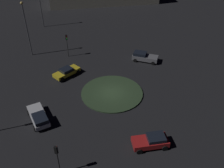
% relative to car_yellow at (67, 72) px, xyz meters
% --- Properties ---
extents(ground_plane, '(115.34, 115.34, 0.00)m').
position_rel_car_yellow_xyz_m(ground_plane, '(-8.19, 2.75, -0.71)').
color(ground_plane, black).
extents(roundabout_island, '(8.93, 8.93, 0.18)m').
position_rel_car_yellow_xyz_m(roundabout_island, '(-8.19, 2.75, -0.62)').
color(roundabout_island, '#2D4228').
rests_on(roundabout_island, ground_plane).
extents(car_yellow, '(3.63, 4.65, 1.36)m').
position_rel_car_yellow_xyz_m(car_yellow, '(0.00, 0.00, 0.00)').
color(car_yellow, gold).
rests_on(car_yellow, ground_plane).
extents(car_silver, '(4.44, 4.55, 1.41)m').
position_rel_car_yellow_xyz_m(car_silver, '(-0.82, 10.66, 0.03)').
color(car_silver, silver).
rests_on(car_silver, ground_plane).
extents(car_grey, '(4.50, 2.32, 1.57)m').
position_rel_car_yellow_xyz_m(car_grey, '(-11.25, -7.94, 0.09)').
color(car_grey, slate).
rests_on(car_grey, ground_plane).
extents(car_red, '(4.35, 3.24, 1.44)m').
position_rel_car_yellow_xyz_m(car_red, '(-14.86, 11.13, 0.05)').
color(car_red, red).
rests_on(car_red, ground_plane).
extents(traffic_light_north, '(0.32, 0.37, 3.86)m').
position_rel_car_yellow_xyz_m(traffic_light_north, '(-6.48, 16.87, 2.04)').
color(traffic_light_north, '#2D2D2D').
rests_on(traffic_light_north, ground_plane).
extents(traffic_light_southeast, '(0.39, 0.38, 4.22)m').
position_rel_car_yellow_xyz_m(traffic_light_southeast, '(2.30, -6.07, 2.29)').
color(traffic_light_southeast, '#2D2D2D').
rests_on(traffic_light_southeast, ground_plane).
extents(streetlamp_southeast, '(0.52, 0.52, 9.34)m').
position_rel_car_yellow_xyz_m(streetlamp_southeast, '(13.41, -17.97, 5.24)').
color(streetlamp_southeast, '#4C4C51').
rests_on(streetlamp_southeast, ground_plane).
extents(streetlamp_southeast_near, '(0.47, 0.47, 9.73)m').
position_rel_car_yellow_xyz_m(streetlamp_southeast_near, '(9.03, -4.96, 5.17)').
color(streetlamp_southeast_near, '#4C4C51').
rests_on(streetlamp_southeast_near, ground_plane).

